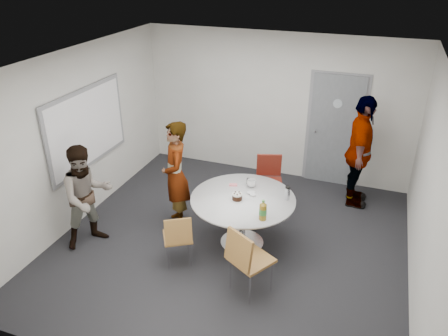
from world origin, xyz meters
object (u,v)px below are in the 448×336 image
at_px(table, 244,205).
at_px(chair_near_right, 246,256).
at_px(chair_far, 269,176).
at_px(person_right, 359,152).
at_px(whiteboard, 87,128).
at_px(door, 335,131).
at_px(person_left, 87,196).
at_px(person_main, 176,175).
at_px(chair_near_left, 178,236).

height_order(table, chair_near_right, table).
bearing_deg(chair_far, table, 70.01).
bearing_deg(person_right, whiteboard, 108.00).
relative_size(door, person_right, 1.10).
distance_m(whiteboard, person_left, 1.20).
height_order(chair_near_right, person_main, person_main).
relative_size(person_main, person_left, 1.10).
relative_size(whiteboard, person_left, 1.21).
bearing_deg(chair_near_left, person_right, 19.00).
height_order(whiteboard, chair_far, whiteboard).
xyz_separation_m(door, person_main, (-2.08, -2.25, -0.17)).
relative_size(chair_far, person_left, 0.58).
height_order(chair_far, person_right, person_right).
relative_size(chair_near_right, person_main, 0.56).
bearing_deg(chair_near_left, person_left, 146.93).
xyz_separation_m(chair_far, person_main, (-1.21, -1.04, 0.30)).
bearing_deg(door, person_left, -134.11).
xyz_separation_m(door, chair_near_right, (-0.58, -3.42, -0.44)).
bearing_deg(chair_near_left, chair_far, 38.07).
xyz_separation_m(door, whiteboard, (-3.56, -2.28, 0.42)).
xyz_separation_m(chair_far, person_right, (1.36, 0.57, 0.40)).
height_order(door, whiteboard, door).
relative_size(table, chair_near_left, 1.87).
xyz_separation_m(chair_near_right, person_left, (-2.47, 0.27, 0.20)).
height_order(chair_near_right, person_right, person_right).
relative_size(door, person_main, 1.23).
distance_m(chair_far, person_right, 1.53).
distance_m(table, chair_near_right, 1.06).
bearing_deg(person_left, person_right, -20.59).
distance_m(door, table, 2.62).
bearing_deg(person_right, table, 137.46).
xyz_separation_m(whiteboard, chair_near_right, (2.98, -1.14, -0.86)).
relative_size(whiteboard, chair_near_right, 1.99).
xyz_separation_m(chair_near_left, chair_near_right, (1.03, -0.23, 0.10)).
xyz_separation_m(door, table, (-0.92, -2.42, -0.35)).
relative_size(table, chair_far, 1.65).
xyz_separation_m(door, person_right, (0.49, -0.65, -0.07)).
bearing_deg(chair_near_right, door, 110.94).
bearing_deg(person_right, door, 33.24).
xyz_separation_m(chair_near_right, chair_far, (-0.29, 2.20, -0.03)).
relative_size(chair_far, person_main, 0.53).
bearing_deg(person_left, door, -9.86).
bearing_deg(person_left, person_main, -13.20).
height_order(door, chair_far, door).
relative_size(table, person_main, 0.87).
xyz_separation_m(chair_near_right, person_right, (1.07, 2.77, 0.37)).
xyz_separation_m(chair_far, person_left, (-2.18, -1.93, 0.23)).
height_order(chair_near_left, person_right, person_right).
bearing_deg(chair_far, person_main, 23.12).
height_order(door, person_main, door).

